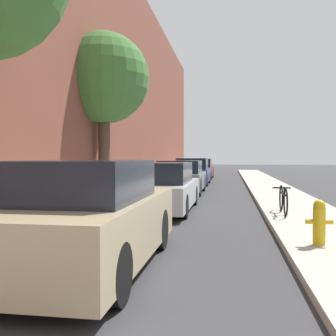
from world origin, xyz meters
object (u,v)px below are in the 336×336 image
object	(u,v)px
parked_car_silver	(161,188)
bicycle	(283,200)
fire_hydrant	(319,222)
parked_car_navy	(193,172)
parked_car_champagne	(83,218)
parked_car_grey	(181,178)
street_tree_far	(104,79)
parked_car_maroon	(200,169)

from	to	relation	value
parked_car_silver	bicycle	size ratio (longest dim) A/B	2.71
fire_hydrant	parked_car_navy	bearing A→B (deg)	102.90
parked_car_champagne	bicycle	xyz separation A→B (m)	(3.21, 4.83, -0.23)
parked_car_champagne	parked_car_navy	world-z (taller)	parked_car_champagne
parked_car_silver	parked_car_navy	distance (m)	10.41
parked_car_champagne	parked_car_silver	world-z (taller)	parked_car_champagne
parked_car_grey	parked_car_navy	distance (m)	5.21
fire_hydrant	parked_car_champagne	bearing A→B (deg)	-156.77
parked_car_navy	street_tree_far	world-z (taller)	street_tree_far
parked_car_silver	parked_car_navy	xyz separation A→B (m)	(-0.11, 10.41, 0.03)
fire_hydrant	bicycle	world-z (taller)	fire_hydrant
parked_car_champagne	street_tree_far	size ratio (longest dim) A/B	0.66
parked_car_champagne	parked_car_maroon	distance (m)	21.91
parked_car_maroon	street_tree_far	bearing A→B (deg)	-101.02
parked_car_silver	parked_car_grey	distance (m)	5.20
parked_car_silver	parked_car_champagne	bearing A→B (deg)	-90.51
street_tree_far	bicycle	distance (m)	8.14
street_tree_far	fire_hydrant	world-z (taller)	street_tree_far
bicycle	street_tree_far	bearing A→B (deg)	146.32
parked_car_silver	bicycle	world-z (taller)	parked_car_silver
parked_car_grey	parked_car_maroon	xyz separation A→B (m)	(-0.06, 10.99, -0.00)
parked_car_grey	street_tree_far	distance (m)	4.94
parked_car_grey	parked_car_maroon	distance (m)	10.99
bicycle	fire_hydrant	bearing A→B (deg)	-87.14
street_tree_far	fire_hydrant	bearing A→B (deg)	-51.50
parked_car_silver	parked_car_navy	world-z (taller)	parked_car_navy
parked_car_grey	fire_hydrant	world-z (taller)	parked_car_grey
street_tree_far	fire_hydrant	xyz separation A→B (m)	(5.97, -7.50, -3.86)
parked_car_grey	parked_car_maroon	size ratio (longest dim) A/B	0.85
fire_hydrant	bicycle	xyz separation A→B (m)	(-0.10, 3.41, -0.02)
parked_car_champagne	parked_car_navy	size ratio (longest dim) A/B	0.97
parked_car_champagne	parked_car_grey	bearing A→B (deg)	90.32
parked_car_champagne	parked_car_grey	xyz separation A→B (m)	(-0.06, 10.92, -0.04)
bicycle	parked_car_grey	bearing A→B (deg)	119.45
parked_car_navy	fire_hydrant	size ratio (longest dim) A/B	5.70
parked_car_champagne	parked_car_silver	size ratio (longest dim) A/B	0.90
parked_car_champagne	parked_car_navy	bearing A→B (deg)	90.21
parked_car_champagne	parked_car_navy	distance (m)	16.14
parked_car_maroon	street_tree_far	distance (m)	13.74
parked_car_silver	street_tree_far	distance (m)	5.60
parked_car_silver	street_tree_far	bearing A→B (deg)	130.26
parked_car_navy	bicycle	size ratio (longest dim) A/B	2.50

